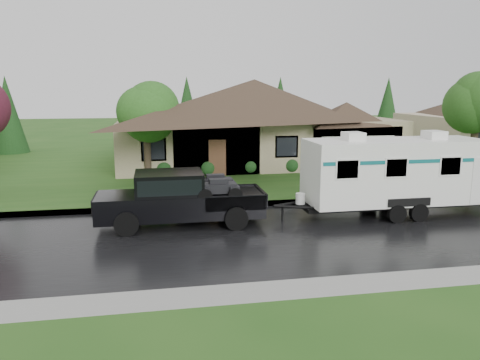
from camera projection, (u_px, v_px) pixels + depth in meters
The scene contains 10 objects.
ground at pixel (278, 218), 18.73m from camera, with size 140.00×140.00×0.00m, color #255119.
road at pixel (293, 233), 16.80m from camera, with size 140.00×8.00×0.01m, color black.
curb at pixel (265, 203), 20.89m from camera, with size 140.00×0.50×0.15m, color gray.
lawn at pixel (223, 161), 33.20m from camera, with size 140.00×26.00×0.15m, color #255119.
house_main at pixel (259, 112), 31.81m from camera, with size 19.44×10.80×6.90m.
tree_left_green at pixel (146, 111), 25.69m from camera, with size 3.26×3.26×5.40m.
tree_right_green at pixel (478, 103), 26.83m from camera, with size 3.63×3.63×6.02m.
shrub_row at pixel (270, 165), 27.94m from camera, with size 13.60×1.00×1.00m.
pickup_truck at pixel (177, 197), 17.62m from camera, with size 6.19×2.35×2.06m.
travel_trailer at pixel (394, 171), 19.04m from camera, with size 7.64×2.68×3.43m.
Camera 1 is at (-4.77, -17.51, 5.09)m, focal length 35.00 mm.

